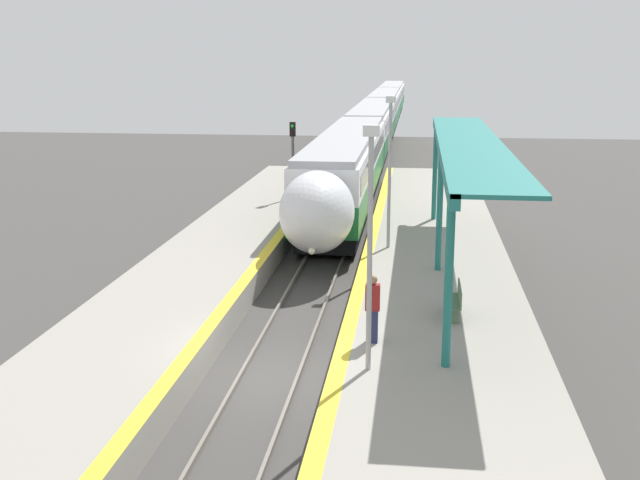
% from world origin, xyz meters
% --- Properties ---
extents(ground_plane, '(120.00, 120.00, 0.00)m').
position_xyz_m(ground_plane, '(0.00, 0.00, 0.00)').
color(ground_plane, '#423F3D').
extents(rail_left, '(0.08, 90.00, 0.15)m').
position_xyz_m(rail_left, '(-0.72, 0.00, 0.07)').
color(rail_left, slate).
rests_on(rail_left, ground_plane).
extents(rail_right, '(0.08, 90.00, 0.15)m').
position_xyz_m(rail_right, '(0.72, 0.00, 0.07)').
color(rail_right, slate).
rests_on(rail_right, ground_plane).
extents(train, '(2.83, 92.48, 4.01)m').
position_xyz_m(train, '(0.00, 53.86, 2.29)').
color(train, black).
rests_on(train, ground_plane).
extents(platform_right, '(5.20, 64.00, 0.87)m').
position_xyz_m(platform_right, '(4.24, 0.00, 0.43)').
color(platform_right, gray).
rests_on(platform_right, ground_plane).
extents(platform_left, '(4.30, 64.00, 0.87)m').
position_xyz_m(platform_left, '(-3.79, 0.00, 0.43)').
color(platform_left, gray).
rests_on(platform_left, ground_plane).
extents(platform_bench, '(0.44, 1.57, 0.89)m').
position_xyz_m(platform_bench, '(4.65, 2.82, 1.34)').
color(platform_bench, '#4C6B4C').
rests_on(platform_bench, platform_right).
extents(person_waiting, '(0.36, 0.23, 1.74)m').
position_xyz_m(person_waiting, '(2.51, 0.54, 1.77)').
color(person_waiting, navy).
rests_on(person_waiting, platform_right).
extents(railway_signal, '(0.28, 0.28, 4.63)m').
position_xyz_m(railway_signal, '(-2.58, 20.54, 2.82)').
color(railway_signal, '#59595E').
rests_on(railway_signal, ground_plane).
extents(lamppost_near, '(0.36, 0.20, 5.55)m').
position_xyz_m(lamppost_near, '(2.52, -1.21, 4.03)').
color(lamppost_near, '#9E9EA3').
rests_on(lamppost_near, platform_right).
extents(lamppost_mid, '(0.36, 0.20, 5.55)m').
position_xyz_m(lamppost_mid, '(2.52, 10.70, 4.03)').
color(lamppost_mid, '#9E9EA3').
rests_on(lamppost_mid, platform_right).
extents(station_canopy, '(2.02, 20.02, 4.29)m').
position_xyz_m(station_canopy, '(4.87, 7.68, 4.89)').
color(station_canopy, '#1E6B66').
rests_on(station_canopy, platform_right).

